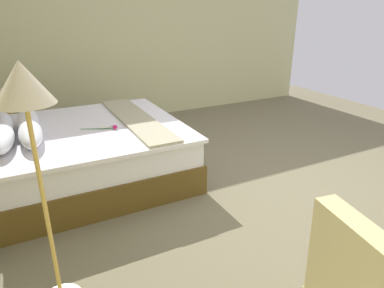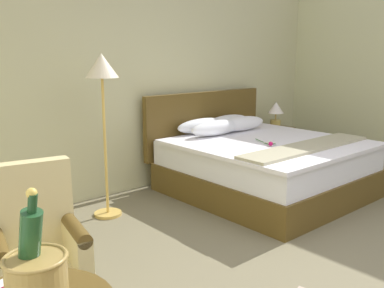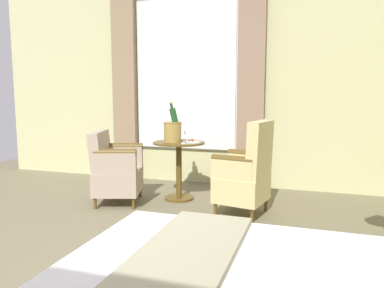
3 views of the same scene
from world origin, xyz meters
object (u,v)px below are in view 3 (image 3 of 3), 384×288
champagne_bucket (173,129)px  wine_glass_near_bucket (184,136)px  armchair_facing_bed (115,170)px  snack_plate (192,142)px  armchair_by_window (246,173)px  wine_glass_near_edge (185,132)px  side_table_round (179,163)px

champagne_bucket → wine_glass_near_bucket: 0.23m
champagne_bucket → wine_glass_near_bucket: champagne_bucket is taller
armchair_facing_bed → snack_plate: bearing=114.1°
wine_glass_near_bucket → armchair_by_window: (0.23, 0.78, -0.35)m
wine_glass_near_edge → wine_glass_near_bucket: bearing=16.0°
side_table_round → wine_glass_near_edge: 0.41m
armchair_by_window → armchair_facing_bed: size_ratio=1.18×
champagne_bucket → armchair_by_window: size_ratio=0.49×
champagne_bucket → snack_plate: champagne_bucket is taller
side_table_round → wine_glass_near_bucket: bearing=40.9°
armchair_by_window → wine_glass_near_bucket: bearing=-106.5°
champagne_bucket → snack_plate: (-0.01, 0.25, -0.14)m
snack_plate → armchair_facing_bed: size_ratio=0.23×
side_table_round → snack_plate: 0.32m
wine_glass_near_bucket → armchair_by_window: 0.88m
side_table_round → wine_glass_near_bucket: (0.12, 0.11, 0.35)m
champagne_bucket → wine_glass_near_bucket: (0.12, 0.18, -0.06)m
champagne_bucket → wine_glass_near_edge: champagne_bucket is taller
wine_glass_near_bucket → snack_plate: (-0.13, 0.06, -0.09)m
side_table_round → snack_plate: (-0.01, 0.17, 0.27)m
champagne_bucket → snack_plate: size_ratio=2.48×
side_table_round → armchair_by_window: (0.36, 0.89, 0.00)m
wine_glass_near_edge → armchair_by_window: armchair_by_window is taller
side_table_round → champagne_bucket: champagne_bucket is taller
champagne_bucket → snack_plate: 0.28m
wine_glass_near_edge → armchair_facing_bed: wine_glass_near_edge is taller
snack_plate → armchair_by_window: armchair_by_window is taller
side_table_round → wine_glass_near_bucket: 0.39m
wine_glass_near_edge → snack_plate: wine_glass_near_edge is taller
champagne_bucket → armchair_by_window: (0.35, 0.96, -0.41)m
wine_glass_near_bucket → wine_glass_near_edge: wine_glass_near_edge is taller
armchair_facing_bed → wine_glass_near_bucket: bearing=107.5°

